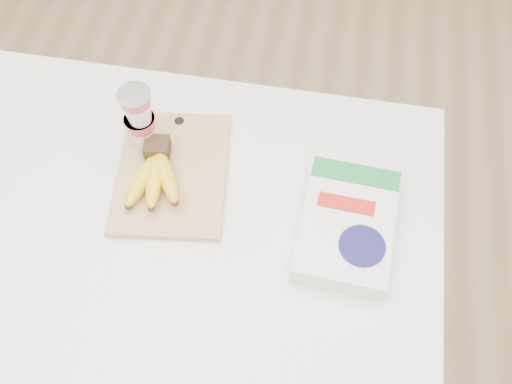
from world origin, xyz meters
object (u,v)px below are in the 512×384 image
yogurt_stack (139,117)px  cutting_board (172,173)px  table (157,311)px  bananas (155,173)px  cereal_box (347,226)px

yogurt_stack → cutting_board: bearing=-40.3°
cutting_board → yogurt_stack: 0.13m
table → yogurt_stack: yogurt_stack is taller
cutting_board → bananas: bananas is taller
yogurt_stack → cereal_box: bearing=-17.1°
cutting_board → cereal_box: 0.36m
table → yogurt_stack: bearing=91.5°
bananas → yogurt_stack: size_ratio=1.12×
bananas → cereal_box: size_ratio=0.66×
yogurt_stack → cereal_box: size_ratio=0.59×
cereal_box → bananas: bearing=176.3°
cutting_board → cereal_box: size_ratio=1.16×
table → bananas: 0.50m
yogurt_stack → bananas: bearing=-61.8°
cutting_board → yogurt_stack: size_ratio=1.97×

